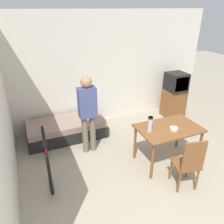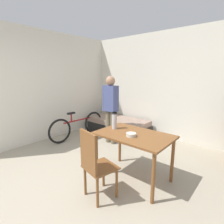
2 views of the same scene
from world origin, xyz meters
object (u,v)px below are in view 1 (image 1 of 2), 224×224
at_px(bicycle, 47,156).
at_px(wooden_chair, 189,163).
at_px(daybed, 67,129).
at_px(person_standing, 88,110).
at_px(tv, 175,95).
at_px(mate_bowl, 174,129).
at_px(dining_table, 168,132).
at_px(thermos_flask, 150,124).

bearing_deg(bicycle, wooden_chair, -33.53).
bearing_deg(daybed, person_standing, -65.76).
bearing_deg(tv, daybed, 179.99).
height_order(tv, mate_bowl, tv).
height_order(dining_table, mate_bowl, mate_bowl).
height_order(daybed, tv, tv).
relative_size(tv, bicycle, 0.71).
height_order(person_standing, thermos_flask, person_standing).
height_order(thermos_flask, mate_bowl, thermos_flask).
xyz_separation_m(wooden_chair, person_standing, (-1.14, 1.64, 0.41)).
xyz_separation_m(daybed, person_standing, (0.32, -0.72, 0.73)).
distance_m(dining_table, person_standing, 1.57).
relative_size(daybed, wooden_chair, 1.80).
height_order(dining_table, thermos_flask, thermos_flask).
bearing_deg(daybed, dining_table, -45.66).
xyz_separation_m(daybed, mate_bowl, (1.61, -1.73, 0.57)).
relative_size(daybed, bicycle, 1.04).
distance_m(wooden_chair, bicycle, 2.45).
bearing_deg(dining_table, daybed, 134.34).
distance_m(wooden_chair, mate_bowl, 0.69).
distance_m(tv, thermos_flask, 2.41).
distance_m(bicycle, thermos_flask, 1.94).
xyz_separation_m(dining_table, wooden_chair, (-0.12, -0.73, -0.12)).
distance_m(daybed, wooden_chair, 2.79).
bearing_deg(mate_bowl, wooden_chair, -102.87).
xyz_separation_m(tv, person_standing, (-2.63, -0.71, 0.34)).
bearing_deg(thermos_flask, tv, 42.02).
relative_size(bicycle, person_standing, 1.04).
distance_m(person_standing, thermos_flask, 1.23).
relative_size(thermos_flask, mate_bowl, 1.96).
height_order(daybed, mate_bowl, mate_bowl).
relative_size(tv, mate_bowl, 8.20).
bearing_deg(mate_bowl, dining_table, 102.81).
bearing_deg(dining_table, tv, 49.63).
relative_size(daybed, thermos_flask, 6.10).
xyz_separation_m(tv, mate_bowl, (-1.35, -1.73, 0.18)).
xyz_separation_m(bicycle, mate_bowl, (2.17, -0.72, 0.46)).
distance_m(bicycle, mate_bowl, 2.34).
relative_size(dining_table, wooden_chair, 1.18).
distance_m(thermos_flask, mate_bowl, 0.46).
bearing_deg(daybed, tv, -0.01).
bearing_deg(person_standing, daybed, 114.24).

